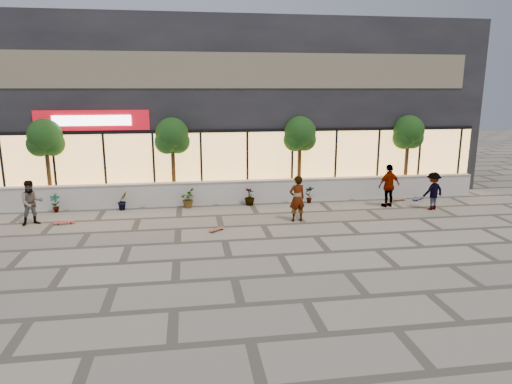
{
  "coord_description": "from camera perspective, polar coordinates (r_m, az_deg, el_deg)",
  "views": [
    {
      "loc": [
        -2.8,
        -13.51,
        5.21
      ],
      "look_at": [
        -0.26,
        3.42,
        1.3
      ],
      "focal_mm": 32.0,
      "sensor_mm": 36.0,
      "label": 1
    }
  ],
  "objects": [
    {
      "name": "shrub_e",
      "position": [
        21.25,
        6.7,
        -0.29
      ],
      "size": [
        0.46,
        0.35,
        0.81
      ],
      "primitive_type": "imported",
      "rotation": [
        0.0,
        0.0,
        3.28
      ],
      "color": "#123B13",
      "rests_on": "ground"
    },
    {
      "name": "skateboard_right_far",
      "position": [
        23.03,
        19.56,
        -0.77
      ],
      "size": [
        0.72,
        0.62,
        0.09
      ],
      "rotation": [
        0.0,
        0.0,
        0.65
      ],
      "color": "#524178",
      "rests_on": "ground"
    },
    {
      "name": "shrub_d",
      "position": [
        20.71,
        -0.81,
        -0.56
      ],
      "size": [
        0.64,
        0.64,
        0.81
      ],
      "primitive_type": "imported",
      "rotation": [
        0.0,
        0.0,
        2.46
      ],
      "color": "#123B13",
      "rests_on": "ground"
    },
    {
      "name": "skateboard_right_near",
      "position": [
        22.6,
        17.42,
        -0.88
      ],
      "size": [
        0.74,
        0.36,
        0.09
      ],
      "rotation": [
        0.0,
        0.0,
        0.26
      ],
      "color": "#9A6332",
      "rests_on": "ground"
    },
    {
      "name": "skateboard_center",
      "position": [
        17.11,
        -4.94,
        -4.66
      ],
      "size": [
        0.66,
        0.59,
        0.09
      ],
      "rotation": [
        0.0,
        0.0,
        0.69
      ],
      "color": "brown",
      "rests_on": "ground"
    },
    {
      "name": "shrub_c",
      "position": [
        20.53,
        -8.57,
        -0.82
      ],
      "size": [
        0.68,
        0.77,
        0.81
      ],
      "primitive_type": "imported",
      "rotation": [
        0.0,
        0.0,
        1.64
      ],
      "color": "#123B13",
      "rests_on": "ground"
    },
    {
      "name": "planter_wall",
      "position": [
        21.22,
        -0.74,
        0.11
      ],
      "size": [
        22.0,
        0.42,
        1.04
      ],
      "color": "white",
      "rests_on": "ground"
    },
    {
      "name": "skater_center",
      "position": [
        18.18,
        5.15,
        -0.82
      ],
      "size": [
        0.75,
        0.58,
        1.85
      ],
      "primitive_type": "imported",
      "rotation": [
        0.0,
        0.0,
        3.36
      ],
      "color": "white",
      "rests_on": "ground"
    },
    {
      "name": "skater_right_far",
      "position": [
        21.32,
        21.23,
        0.12
      ],
      "size": [
        1.21,
        0.9,
        1.66
      ],
      "primitive_type": "imported",
      "rotation": [
        0.0,
        0.0,
        3.43
      ],
      "color": "maroon",
      "rests_on": "ground"
    },
    {
      "name": "tree_west",
      "position": [
        22.21,
        -24.84,
        5.93
      ],
      "size": [
        1.6,
        1.5,
        3.92
      ],
      "color": "#442B18",
      "rests_on": "ground"
    },
    {
      "name": "retail_building",
      "position": [
        26.16,
        -2.43,
        10.74
      ],
      "size": [
        24.0,
        9.17,
        8.5
      ],
      "color": "black",
      "rests_on": "ground"
    },
    {
      "name": "tree_midwest",
      "position": [
        21.34,
        -10.44,
        6.67
      ],
      "size": [
        1.6,
        1.5,
        3.92
      ],
      "color": "#442B18",
      "rests_on": "ground"
    },
    {
      "name": "shrub_a",
      "position": [
        21.31,
        -23.81,
        -1.29
      ],
      "size": [
        0.43,
        0.29,
        0.81
      ],
      "primitive_type": "imported",
      "color": "#123B13",
      "rests_on": "ground"
    },
    {
      "name": "skater_right_near",
      "position": [
        21.17,
        16.29,
        0.77
      ],
      "size": [
        1.21,
        0.76,
        1.92
      ],
      "primitive_type": "imported",
      "rotation": [
        0.0,
        0.0,
        3.41
      ],
      "color": "silver",
      "rests_on": "ground"
    },
    {
      "name": "ground",
      "position": [
        14.75,
        3.0,
        -7.84
      ],
      "size": [
        80.0,
        80.0,
        0.0
      ],
      "primitive_type": "plane",
      "color": "gray",
      "rests_on": "ground"
    },
    {
      "name": "tree_east",
      "position": [
        23.9,
        18.51,
        6.87
      ],
      "size": [
        1.6,
        1.5,
        3.92
      ],
      "color": "#442B18",
      "rests_on": "ground"
    },
    {
      "name": "tree_mideast",
      "position": [
        21.97,
        5.51,
        6.99
      ],
      "size": [
        1.6,
        1.5,
        3.92
      ],
      "color": "#442B18",
      "rests_on": "ground"
    },
    {
      "name": "shrub_b",
      "position": [
        20.73,
        -16.33,
        -1.07
      ],
      "size": [
        0.57,
        0.57,
        0.81
      ],
      "primitive_type": "imported",
      "rotation": [
        0.0,
        0.0,
        0.82
      ],
      "color": "#123B13",
      "rests_on": "ground"
    },
    {
      "name": "skater_left",
      "position": [
        19.66,
        -26.24,
        -1.21
      ],
      "size": [
        1.06,
        0.97,
        1.76
      ],
      "primitive_type": "imported",
      "rotation": [
        0.0,
        0.0,
        0.45
      ],
      "color": "tan",
      "rests_on": "ground"
    },
    {
      "name": "skateboard_left",
      "position": [
        19.4,
        -22.84,
        -3.52
      ],
      "size": [
        0.78,
        0.33,
        0.09
      ],
      "rotation": [
        0.0,
        0.0,
        0.19
      ],
      "color": "red",
      "rests_on": "ground"
    }
  ]
}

